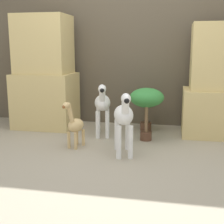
{
  "coord_description": "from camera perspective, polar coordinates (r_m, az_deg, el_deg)",
  "views": [
    {
      "loc": [
        0.62,
        -2.89,
        1.1
      ],
      "look_at": [
        -0.07,
        0.56,
        0.38
      ],
      "focal_mm": 50.0,
      "sensor_mm": 36.0,
      "label": 1
    }
  ],
  "objects": [
    {
      "name": "ground_plane",
      "position": [
        3.15,
        -0.8,
        -8.83
      ],
      "size": [
        14.0,
        14.0,
        0.0
      ],
      "primitive_type": "plane",
      "color": "#9E937F"
    },
    {
      "name": "wall_back",
      "position": [
        4.56,
        3.56,
        11.58
      ],
      "size": [
        6.4,
        0.08,
        2.2
      ],
      "color": "brown",
      "rests_on": "ground_plane"
    },
    {
      "name": "rock_pillar_left",
      "position": [
        4.46,
        -12.18,
        6.4
      ],
      "size": [
        0.81,
        0.63,
        1.54
      ],
      "color": "#D1B775",
      "rests_on": "ground_plane"
    },
    {
      "name": "rock_pillar_right",
      "position": [
        4.14,
        18.61,
        4.47
      ],
      "size": [
        0.81,
        0.63,
        1.4
      ],
      "color": "#D1B775",
      "rests_on": "ground_plane"
    },
    {
      "name": "zebra_right",
      "position": [
        3.2,
        2.17,
        -0.93
      ],
      "size": [
        0.29,
        0.54,
        0.68
      ],
      "color": "white",
      "rests_on": "ground_plane"
    },
    {
      "name": "zebra_left",
      "position": [
        3.92,
        -1.75,
        1.39
      ],
      "size": [
        0.28,
        0.54,
        0.68
      ],
      "color": "white",
      "rests_on": "ground_plane"
    },
    {
      "name": "giraffe_figurine",
      "position": [
        3.5,
        -6.83,
        -2.27
      ],
      "size": [
        0.2,
        0.37,
        0.54
      ],
      "color": "tan",
      "rests_on": "ground_plane"
    },
    {
      "name": "potted_palm_front",
      "position": [
        4.2,
        6.28,
        1.95
      ],
      "size": [
        0.4,
        0.4,
        0.54
      ],
      "color": "#513323",
      "rests_on": "ground_plane"
    },
    {
      "name": "potted_palm_back",
      "position": [
        3.73,
        6.37,
        2.24
      ],
      "size": [
        0.41,
        0.41,
        0.64
      ],
      "color": "#513323",
      "rests_on": "ground_plane"
    }
  ]
}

